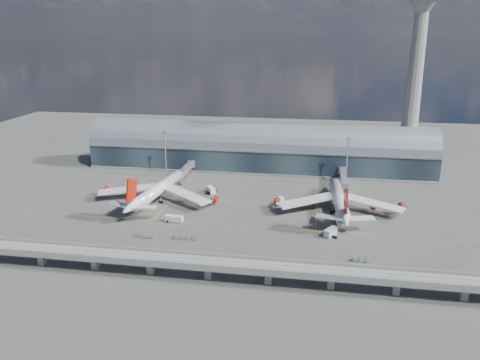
% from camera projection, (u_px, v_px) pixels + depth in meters
% --- Properties ---
extents(ground, '(500.00, 500.00, 0.00)m').
position_uv_depth(ground, '(236.00, 217.00, 207.28)').
color(ground, '#474744').
rests_on(ground, ground).
extents(taxi_lines, '(200.00, 80.12, 0.01)m').
position_uv_depth(taxi_lines, '(244.00, 200.00, 228.07)').
color(taxi_lines, gold).
rests_on(taxi_lines, ground).
extents(terminal, '(200.00, 30.00, 28.00)m').
position_uv_depth(terminal, '(259.00, 150.00, 277.20)').
color(terminal, '#1F2A35').
rests_on(terminal, ground).
extents(control_tower, '(19.00, 19.00, 103.00)m').
position_uv_depth(control_tower, '(414.00, 83.00, 256.60)').
color(control_tower, gray).
rests_on(control_tower, ground).
extents(guideway, '(220.00, 8.50, 7.20)m').
position_uv_depth(guideway, '(208.00, 264.00, 153.95)').
color(guideway, gray).
rests_on(guideway, ground).
extents(floodlight_mast_left, '(3.00, 0.70, 25.70)m').
position_uv_depth(floodlight_mast_left, '(165.00, 152.00, 262.62)').
color(floodlight_mast_left, gray).
rests_on(floodlight_mast_left, ground).
extents(floodlight_mast_right, '(3.00, 0.70, 25.70)m').
position_uv_depth(floodlight_mast_right, '(347.00, 160.00, 247.17)').
color(floodlight_mast_right, gray).
rests_on(floodlight_mast_right, ground).
extents(airliner_left, '(60.83, 63.97, 19.49)m').
position_uv_depth(airliner_left, '(156.00, 190.00, 224.43)').
color(airliner_left, white).
rests_on(airliner_left, ground).
extents(airliner_right, '(59.47, 62.16, 19.72)m').
position_uv_depth(airliner_right, '(339.00, 201.00, 211.86)').
color(airliner_right, white).
rests_on(airliner_right, ground).
extents(jet_bridge_left, '(4.40, 28.00, 7.25)m').
position_uv_depth(jet_bridge_left, '(186.00, 169.00, 261.49)').
color(jet_bridge_left, gray).
rests_on(jet_bridge_left, ground).
extents(jet_bridge_right, '(4.40, 32.00, 7.25)m').
position_uv_depth(jet_bridge_right, '(343.00, 177.00, 246.38)').
color(jet_bridge_right, gray).
rests_on(jet_bridge_right, ground).
extents(service_truck_0, '(6.28, 7.83, 3.18)m').
position_uv_depth(service_truck_0, '(143.00, 199.00, 223.98)').
color(service_truck_0, white).
rests_on(service_truck_0, ground).
extents(service_truck_1, '(5.03, 3.14, 2.71)m').
position_uv_depth(service_truck_1, '(144.00, 204.00, 218.17)').
color(service_truck_1, white).
rests_on(service_truck_1, ground).
extents(service_truck_2, '(7.98, 2.80, 2.85)m').
position_uv_depth(service_truck_2, '(174.00, 219.00, 201.26)').
color(service_truck_2, white).
rests_on(service_truck_2, ground).
extents(service_truck_3, '(5.76, 7.18, 3.29)m').
position_uv_depth(service_truck_3, '(331.00, 232.00, 187.34)').
color(service_truck_3, white).
rests_on(service_truck_3, ground).
extents(service_truck_4, '(3.77, 5.40, 2.86)m').
position_uv_depth(service_truck_4, '(281.00, 200.00, 223.30)').
color(service_truck_4, white).
rests_on(service_truck_4, ground).
extents(service_truck_5, '(5.68, 7.14, 3.27)m').
position_uv_depth(service_truck_5, '(211.00, 190.00, 237.44)').
color(service_truck_5, white).
rests_on(service_truck_5, ground).
extents(cargo_train_0, '(8.99, 2.88, 1.48)m').
position_uv_depth(cargo_train_0, '(146.00, 236.00, 186.19)').
color(cargo_train_0, gray).
rests_on(cargo_train_0, ground).
extents(cargo_train_1, '(9.35, 1.64, 1.55)m').
position_uv_depth(cargo_train_1, '(186.00, 237.00, 184.47)').
color(cargo_train_1, gray).
rests_on(cargo_train_1, ground).
extents(cargo_train_2, '(6.79, 2.25, 1.49)m').
position_uv_depth(cargo_train_2, '(361.00, 260.00, 166.58)').
color(cargo_train_2, gray).
rests_on(cargo_train_2, ground).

